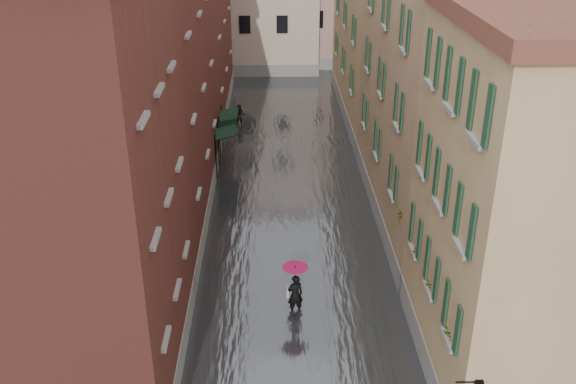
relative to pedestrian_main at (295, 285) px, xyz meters
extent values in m
plane|color=#545456|center=(0.14, -1.25, -1.27)|extent=(120.00, 120.00, 0.00)
cube|color=#414448|center=(0.14, 11.75, -1.17)|extent=(10.00, 60.00, 0.20)
cube|color=brown|center=(-6.86, -3.25, 5.23)|extent=(6.00, 8.00, 13.00)
cube|color=#5C231D|center=(-6.86, 7.75, 4.98)|extent=(6.00, 14.00, 12.50)
cube|color=brown|center=(-6.86, 22.75, 5.73)|extent=(6.00, 16.00, 14.00)
cube|color=#A57C55|center=(7.14, -3.25, 4.48)|extent=(6.00, 8.00, 11.50)
cube|color=tan|center=(7.14, 7.75, 5.23)|extent=(6.00, 14.00, 13.00)
cube|color=#A57C55|center=(7.14, 22.75, 4.48)|extent=(6.00, 16.00, 11.50)
cube|color=black|center=(-3.31, 13.33, 1.28)|extent=(1.09, 2.83, 0.31)
cylinder|color=black|center=(-3.81, 11.92, 0.13)|extent=(0.06, 0.06, 2.80)
cylinder|color=black|center=(-3.81, 14.75, 0.13)|extent=(0.06, 0.06, 2.80)
cube|color=black|center=(-3.31, 15.27, 1.28)|extent=(1.09, 3.06, 0.31)
cylinder|color=black|center=(-3.81, 13.74, 0.13)|extent=(0.06, 0.06, 2.80)
cylinder|color=black|center=(-3.81, 16.80, 0.13)|extent=(0.06, 0.06, 2.80)
cylinder|color=black|center=(4.19, -7.25, 1.83)|extent=(0.60, 0.05, 0.05)
cube|color=#943530|center=(4.26, -5.51, 1.88)|extent=(0.22, 0.85, 0.18)
imported|color=#265926|center=(4.26, -5.51, 2.30)|extent=(0.59, 0.51, 0.66)
cube|color=#943530|center=(4.26, -3.10, 1.88)|extent=(0.22, 0.85, 0.18)
imported|color=#265926|center=(4.26, -3.10, 2.30)|extent=(0.59, 0.51, 0.66)
cube|color=#943530|center=(4.26, -1.11, 1.88)|extent=(0.22, 0.85, 0.18)
imported|color=#265926|center=(4.26, -1.11, 2.30)|extent=(0.59, 0.51, 0.66)
cube|color=#943530|center=(4.26, 1.70, 1.88)|extent=(0.22, 0.85, 0.18)
imported|color=#265926|center=(4.26, 1.70, 2.30)|extent=(0.59, 0.51, 0.66)
imported|color=black|center=(0.00, 0.00, -0.42)|extent=(0.71, 0.56, 1.69)
cube|color=#C2B3A1|center=(-0.28, 0.05, -0.32)|extent=(0.08, 0.30, 0.38)
cylinder|color=black|center=(0.00, 0.00, 0.08)|extent=(0.02, 0.02, 1.00)
cone|color=#A30A44|center=(0.00, 0.00, 0.65)|extent=(0.99, 0.99, 0.28)
imported|color=black|center=(-2.92, 20.74, -0.49)|extent=(0.85, 0.71, 1.55)
camera|label=1|loc=(-0.81, -19.93, 13.51)|focal=40.00mm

